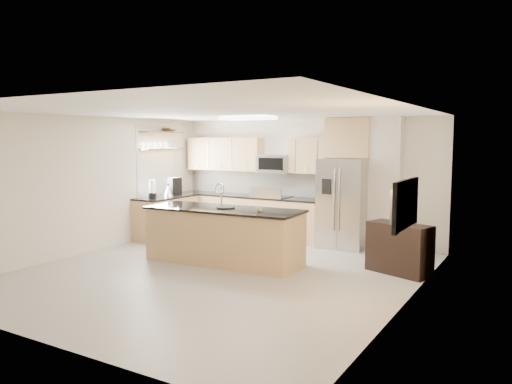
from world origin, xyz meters
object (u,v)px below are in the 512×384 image
Objects in this scene: range at (272,217)px; refrigerator at (344,203)px; television at (397,204)px; cup at (259,209)px; island at (224,235)px; blender at (152,190)px; coffee_maker at (175,187)px; flower_vase at (406,201)px; microwave at (275,164)px; bowl at (169,129)px; platter at (225,207)px; kettle at (168,191)px; credenza at (399,249)px.

refrigerator is (1.66, -0.05, 0.42)m from range.
range is 4.78m from television.
range reaches higher than cup.
television is (3.23, -0.85, 0.87)m from island.
cup is 0.31× the size of blender.
coffee_maker is (-2.09, -0.74, 0.63)m from range.
flower_vase is (2.94, 0.82, 0.70)m from island.
microwave is 2.69m from blender.
island is at bearing 175.67° from cup.
blender is (-3.11, 0.84, 0.08)m from cup.
bowl reaches higher than microwave.
refrigerator is 2.65m from island.
platter is (-1.37, -2.19, 0.08)m from refrigerator.
television is at bearing -16.23° from blender.
bowl is 0.57× the size of flower_vase.
bowl is at bearing 172.34° from flower_vase.
range is 4.06× the size of kettle.
kettle is (-2.02, -1.17, -0.59)m from microwave.
kettle reaches higher than credenza.
range is at bearing 94.19° from island.
blender is at bearing -77.33° from bowl.
bowl reaches higher than blender.
credenza is (2.85, 0.82, -0.08)m from island.
credenza is at bearing -7.82° from coffee_maker.
coffee_maker is at bearing -8.66° from bowl.
credenza is at bearing -7.85° from bowl.
coffee_maker reaches higher than cup.
platter is 3.28m from bowl.
coffee_maker is at bearing 144.26° from island.
platter is 0.82× the size of bowl.
bowl reaches higher than flower_vase.
platter is at bearing -32.10° from coffee_maker.
coffee_maker is 0.53× the size of flower_vase.
flower_vase is (5.47, -0.74, -1.20)m from bowl.
television reaches higher than flower_vase.
credenza is 3.64× the size of kettle.
blender is 0.54× the size of flower_vase.
kettle is (-3.06, 1.29, 0.03)m from cup.
bowl is (-2.25, -0.84, 0.76)m from microwave.
refrigerator is at bearing 21.20° from blender.
cup is at bearing -15.04° from blender.
microwave is 2.52m from bowl.
cup is (1.03, -2.45, -0.62)m from microwave.
microwave is at bearing 47.25° from television.
range is 2.61m from cup.
range is at bearing 178.40° from refrigerator.
range is at bearing 174.83° from credenza.
coffee_maker is 0.93× the size of bowl.
microwave is 1.82m from refrigerator.
microwave is 0.43× the size of refrigerator.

